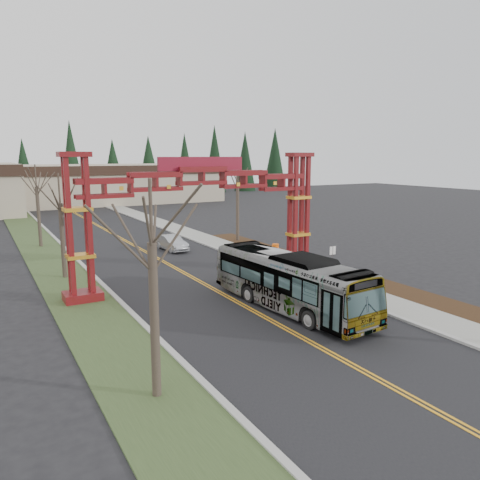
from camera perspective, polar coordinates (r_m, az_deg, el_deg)
ground at (r=18.82m, az=20.77°, el=-17.90°), size 200.00×200.00×0.00m
road at (r=38.65m, az=-8.94°, el=-2.83°), size 12.00×110.00×0.02m
lane_line_left at (r=38.61m, az=-9.11°, el=-2.83°), size 0.12×100.00×0.01m
lane_line_right at (r=38.69m, az=-8.77°, el=-2.79°), size 0.12×100.00×0.01m
curb_right at (r=41.14m, az=-0.91°, el=-1.82°), size 0.30×110.00×0.15m
sidewalk_right at (r=41.84m, az=0.83°, el=-1.62°), size 2.60×110.00×0.14m
landscape_strip at (r=32.12m, az=18.77°, el=-5.87°), size 2.60×50.00×0.12m
grass_median at (r=36.70m, az=-20.72°, el=-4.04°), size 4.00×110.00×0.08m
curb_left at (r=37.00m, az=-17.90°, el=-3.70°), size 0.30×110.00×0.15m
gateway_arch at (r=31.32m, az=-4.67°, el=5.28°), size 18.20×1.60×8.90m
retail_building_east at (r=93.32m, az=-15.30°, el=6.71°), size 38.00×20.30×7.00m
conifer_treeline at (r=103.20m, az=-22.38°, el=8.27°), size 116.10×5.60×13.00m
transit_bus at (r=26.80m, az=6.04°, el=-5.06°), size 3.58×11.82×3.25m
silver_sedan at (r=43.80m, az=-8.35°, el=-0.34°), size 1.88×4.45×1.43m
bare_tree_median_near at (r=16.34m, az=-10.70°, el=-0.45°), size 3.33×3.33×7.92m
bare_tree_median_mid at (r=35.13m, az=-21.08°, el=4.12°), size 3.21×3.21×7.49m
bare_tree_median_far at (r=48.35m, az=-23.56°, el=5.93°), size 3.17×3.17×7.89m
bare_tree_right_far at (r=47.37m, az=-0.30°, el=7.32°), size 3.38×3.38×8.53m
street_sign at (r=34.62m, az=11.21°, el=-1.78°), size 0.50×0.08×2.20m
barrel_south at (r=34.62m, az=11.23°, el=-3.51°), size 0.60×0.60×1.11m
barrel_mid at (r=38.17m, az=6.33°, el=-2.13°), size 0.58×0.58×1.07m
barrel_north at (r=40.81m, az=4.33°, el=-1.25°), size 0.60×0.60×1.12m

